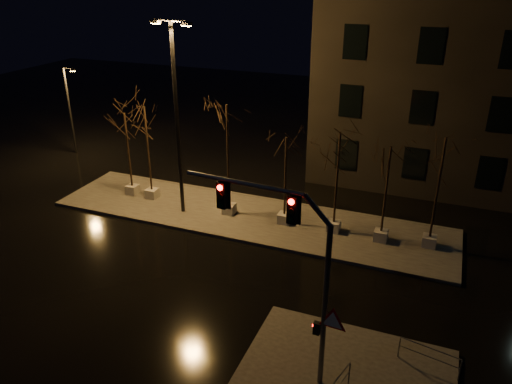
% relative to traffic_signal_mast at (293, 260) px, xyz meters
% --- Properties ---
extents(ground, '(90.00, 90.00, 0.00)m').
position_rel_traffic_signal_mast_xyz_m(ground, '(-5.69, 4.13, -4.53)').
color(ground, black).
rests_on(ground, ground).
extents(median, '(22.00, 5.00, 0.15)m').
position_rel_traffic_signal_mast_xyz_m(median, '(-5.69, 10.13, -4.45)').
color(median, '#423F3A').
rests_on(median, ground).
extents(sidewalk_corner, '(7.00, 5.00, 0.15)m').
position_rel_traffic_signal_mast_xyz_m(sidewalk_corner, '(1.81, 0.63, -4.45)').
color(sidewalk_corner, '#423F3A').
rests_on(sidewalk_corner, ground).
extents(tree_0, '(1.80, 1.80, 5.10)m').
position_rel_traffic_signal_mast_xyz_m(tree_0, '(-13.22, 10.29, -0.50)').
color(tree_0, '#AFACA4').
rests_on(tree_0, median).
extents(tree_1, '(1.80, 1.80, 5.65)m').
position_rel_traffic_signal_mast_xyz_m(tree_1, '(-11.83, 10.24, -0.09)').
color(tree_1, '#AFACA4').
rests_on(tree_1, median).
extents(tree_2, '(1.80, 1.80, 6.27)m').
position_rel_traffic_signal_mast_xyz_m(tree_2, '(-6.76, 10.05, 0.38)').
color(tree_2, '#AFACA4').
rests_on(tree_2, median).
extents(tree_3, '(1.80, 1.80, 4.89)m').
position_rel_traffic_signal_mast_xyz_m(tree_3, '(-3.57, 10.08, -0.67)').
color(tree_3, '#AFACA4').
rests_on(tree_3, median).
extents(tree_4, '(1.80, 1.80, 5.45)m').
position_rel_traffic_signal_mast_xyz_m(tree_4, '(-0.94, 10.17, -0.24)').
color(tree_4, '#AFACA4').
rests_on(tree_4, median).
extents(tree_5, '(1.80, 1.80, 5.04)m').
position_rel_traffic_signal_mast_xyz_m(tree_5, '(1.47, 10.08, -0.55)').
color(tree_5, '#AFACA4').
rests_on(tree_5, median).
extents(tree_6, '(1.80, 1.80, 5.70)m').
position_rel_traffic_signal_mast_xyz_m(tree_6, '(3.75, 10.38, -0.05)').
color(tree_6, '#AFACA4').
rests_on(tree_6, median).
extents(traffic_signal_mast, '(5.45, 0.51, 6.66)m').
position_rel_traffic_signal_mast_xyz_m(traffic_signal_mast, '(0.00, 0.00, 0.00)').
color(traffic_signal_mast, '#52555A').
rests_on(traffic_signal_mast, sidewalk_corner).
extents(streetlight_main, '(2.52, 0.86, 10.16)m').
position_rel_traffic_signal_mast_xyz_m(streetlight_main, '(-9.27, 9.35, 1.49)').
color(streetlight_main, black).
rests_on(streetlight_main, median).
extents(streetlight_far, '(1.23, 0.39, 6.27)m').
position_rel_traffic_signal_mast_xyz_m(streetlight_far, '(-21.48, 15.23, -1.08)').
color(streetlight_far, black).
rests_on(streetlight_far, ground).
extents(guard_rail_a, '(2.03, 0.45, 0.89)m').
position_rel_traffic_signal_mast_xyz_m(guard_rail_a, '(4.31, 1.85, -3.79)').
color(guard_rail_a, '#52555A').
rests_on(guard_rail_a, sidewalk_corner).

